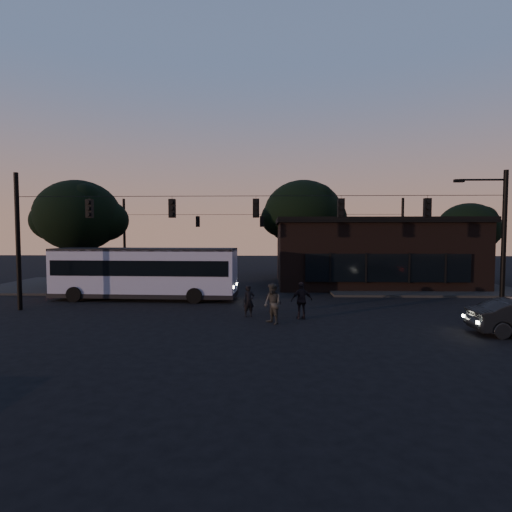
{
  "coord_description": "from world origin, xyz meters",
  "views": [
    {
      "loc": [
        0.71,
        -17.31,
        4.17
      ],
      "look_at": [
        0.0,
        4.0,
        3.0
      ],
      "focal_mm": 28.0,
      "sensor_mm": 36.0,
      "label": 1
    }
  ],
  "objects_px": {
    "pedestrian_c": "(302,300)",
    "pedestrian_b": "(273,304)",
    "building": "(369,252)",
    "bus": "(145,271)",
    "pedestrian_d": "(273,298)",
    "pedestrian_a": "(249,301)"
  },
  "relations": [
    {
      "from": "pedestrian_c",
      "to": "pedestrian_b",
      "type": "bearing_deg",
      "value": 26.13
    },
    {
      "from": "building",
      "to": "bus",
      "type": "distance_m",
      "value": 18.18
    },
    {
      "from": "pedestrian_b",
      "to": "pedestrian_d",
      "type": "distance_m",
      "value": 2.61
    },
    {
      "from": "building",
      "to": "pedestrian_b",
      "type": "distance_m",
      "value": 17.07
    },
    {
      "from": "building",
      "to": "pedestrian_c",
      "type": "xyz_separation_m",
      "value": [
        -6.69,
        -13.78,
        -1.79
      ]
    },
    {
      "from": "pedestrian_c",
      "to": "pedestrian_d",
      "type": "distance_m",
      "value": 2.05
    },
    {
      "from": "pedestrian_b",
      "to": "pedestrian_d",
      "type": "height_order",
      "value": "pedestrian_b"
    },
    {
      "from": "pedestrian_a",
      "to": "pedestrian_b",
      "type": "height_order",
      "value": "pedestrian_b"
    },
    {
      "from": "building",
      "to": "pedestrian_b",
      "type": "bearing_deg",
      "value": -118.61
    },
    {
      "from": "pedestrian_c",
      "to": "building",
      "type": "bearing_deg",
      "value": -127.86
    },
    {
      "from": "pedestrian_b",
      "to": "pedestrian_c",
      "type": "bearing_deg",
      "value": 92.72
    },
    {
      "from": "pedestrian_a",
      "to": "bus",
      "type": "bearing_deg",
      "value": 121.29
    },
    {
      "from": "pedestrian_c",
      "to": "pedestrian_d",
      "type": "relative_size",
      "value": 1.14
    },
    {
      "from": "building",
      "to": "pedestrian_c",
      "type": "bearing_deg",
      "value": -115.91
    },
    {
      "from": "pedestrian_b",
      "to": "pedestrian_c",
      "type": "relative_size",
      "value": 1.03
    },
    {
      "from": "pedestrian_b",
      "to": "pedestrian_c",
      "type": "xyz_separation_m",
      "value": [
        1.44,
        1.13,
        -0.03
      ]
    },
    {
      "from": "pedestrian_d",
      "to": "pedestrian_b",
      "type": "bearing_deg",
      "value": 129.75
    },
    {
      "from": "pedestrian_b",
      "to": "bus",
      "type": "bearing_deg",
      "value": -165.11
    },
    {
      "from": "pedestrian_a",
      "to": "pedestrian_c",
      "type": "relative_size",
      "value": 0.87
    },
    {
      "from": "bus",
      "to": "pedestrian_b",
      "type": "distance_m",
      "value": 10.54
    },
    {
      "from": "pedestrian_b",
      "to": "pedestrian_a",
      "type": "bearing_deg",
      "value": -177.67
    },
    {
      "from": "pedestrian_a",
      "to": "pedestrian_c",
      "type": "bearing_deg",
      "value": -30.72
    }
  ]
}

